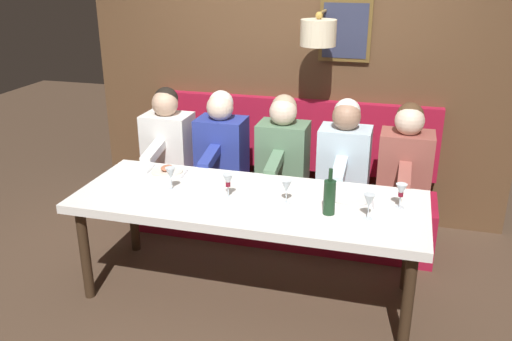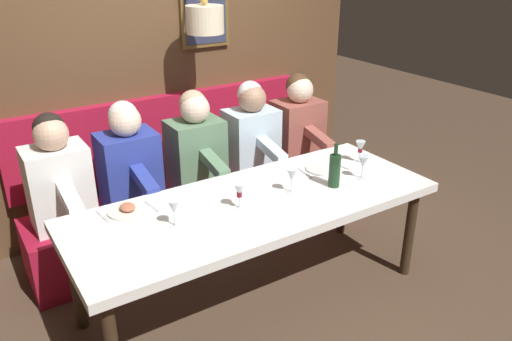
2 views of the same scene
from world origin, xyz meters
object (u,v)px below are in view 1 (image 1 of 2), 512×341
at_px(wine_glass_0, 369,202).
at_px(wine_glass_4, 401,191).
at_px(diner_farthest, 168,137).
at_px(wine_glass_2, 228,181).
at_px(dining_table, 249,206).
at_px(diner_near, 344,152).
at_px(diner_nearest, 406,158).
at_px(wine_bottle, 329,197).
at_px(diner_middle, 283,147).
at_px(wine_glass_3, 171,174).
at_px(wine_glass_1, 286,187).
at_px(diner_far, 221,141).

height_order(wine_glass_0, wine_glass_4, same).
xyz_separation_m(diner_farthest, wine_glass_2, (-0.91, -0.85, 0.04)).
distance_m(dining_table, diner_farthest, 1.33).
relative_size(diner_near, wine_glass_0, 4.82).
bearing_deg(diner_near, diner_farthest, 90.00).
xyz_separation_m(wine_glass_0, wine_glass_2, (0.08, 0.93, -0.00)).
distance_m(diner_nearest, wine_glass_2, 1.45).
bearing_deg(wine_bottle, wine_glass_4, -63.78).
bearing_deg(dining_table, diner_near, -30.88).
height_order(wine_glass_2, wine_glass_4, same).
relative_size(diner_middle, wine_glass_3, 4.82).
bearing_deg(wine_glass_0, wine_glass_2, 84.93).
xyz_separation_m(wine_glass_0, wine_glass_1, (0.09, 0.53, 0.00)).
bearing_deg(diner_far, diner_middle, -90.00).
xyz_separation_m(diner_far, wine_glass_1, (-0.90, -0.76, 0.04)).
height_order(diner_nearest, wine_glass_2, diner_nearest).
height_order(diner_nearest, wine_bottle, diner_nearest).
bearing_deg(diner_far, diner_nearest, -90.00).
relative_size(diner_far, wine_glass_0, 4.82).
relative_size(dining_table, wine_glass_3, 14.30).
bearing_deg(wine_glass_0, wine_glass_1, 80.49).
height_order(diner_middle, diner_far, same).
bearing_deg(wine_glass_3, wine_glass_0, -94.13).
bearing_deg(wine_glass_3, diner_farthest, 25.51).
relative_size(diner_near, diner_far, 1.00).
bearing_deg(wine_glass_0, diner_near, 14.93).
distance_m(wine_glass_2, wine_bottle, 0.69).
distance_m(diner_nearest, wine_glass_1, 1.17).
xyz_separation_m(wine_glass_1, wine_glass_2, (-0.01, 0.39, -0.00)).
relative_size(diner_far, wine_glass_3, 4.82).
bearing_deg(diner_middle, wine_glass_2, 169.73).
distance_m(diner_middle, wine_glass_0, 1.25).
relative_size(wine_glass_1, wine_glass_2, 1.00).
bearing_deg(diner_nearest, diner_near, 90.00).
height_order(dining_table, diner_nearest, diner_nearest).
xyz_separation_m(diner_near, wine_glass_1, (-0.90, 0.27, 0.04)).
bearing_deg(diner_middle, dining_table, 178.00).
bearing_deg(wine_glass_0, wine_glass_4, -39.74).
xyz_separation_m(wine_glass_3, wine_bottle, (-0.09, -1.10, -0.00)).
bearing_deg(diner_middle, diner_nearest, -90.00).
distance_m(wine_glass_4, wine_bottle, 0.47).
height_order(diner_near, wine_glass_3, diner_near).
height_order(diner_near, wine_glass_4, diner_near).
xyz_separation_m(dining_table, diner_middle, (0.88, -0.03, 0.14)).
relative_size(wine_glass_4, wine_bottle, 0.55).
bearing_deg(diner_near, wine_glass_3, 129.71).
bearing_deg(wine_glass_4, wine_glass_2, 97.10).
bearing_deg(diner_middle, diner_near, -90.00).
height_order(diner_farthest, wine_glass_1, diner_farthest).
height_order(dining_table, wine_glass_1, wine_glass_1).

